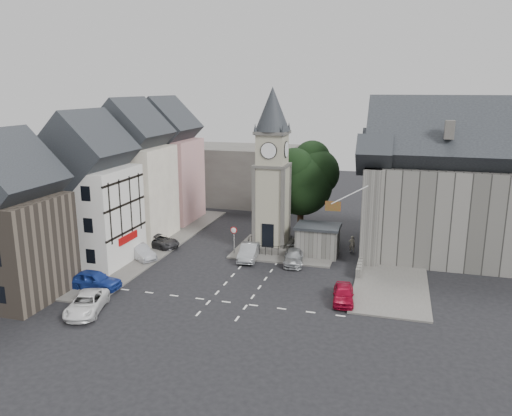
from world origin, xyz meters
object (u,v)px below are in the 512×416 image
(stone_shelter, at_px, (318,240))
(pedestrian, at_px, (352,244))
(car_east_red, at_px, (343,294))
(clock_tower, at_px, (272,171))
(car_west_blue, at_px, (94,280))

(stone_shelter, bearing_deg, pedestrian, 30.81)
(stone_shelter, bearing_deg, car_east_red, -70.59)
(stone_shelter, bearing_deg, clock_tower, 174.16)
(pedestrian, bearing_deg, car_east_red, 85.85)
(pedestrian, bearing_deg, stone_shelter, 24.36)
(clock_tower, relative_size, car_east_red, 4.16)
(clock_tower, height_order, car_east_red, clock_tower)
(car_east_red, bearing_deg, car_west_blue, -177.38)
(clock_tower, bearing_deg, car_east_red, -52.28)
(clock_tower, xyz_separation_m, pedestrian, (8.00, 1.42, -7.28))
(car_east_red, distance_m, pedestrian, 12.42)
(clock_tower, relative_size, pedestrian, 9.62)
(car_west_blue, relative_size, car_east_red, 1.17)
(car_west_blue, distance_m, car_east_red, 20.22)
(stone_shelter, height_order, car_east_red, stone_shelter)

